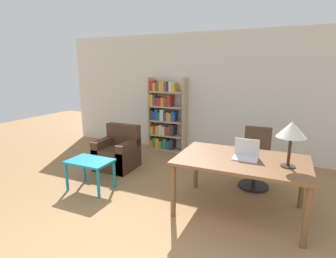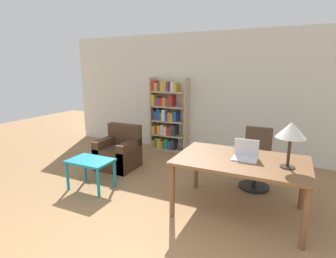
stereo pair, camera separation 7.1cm
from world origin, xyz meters
name	(u,v)px [view 1 (the left image)]	position (x,y,z in m)	size (l,w,h in m)	color
wall_back	(222,95)	(0.00, 4.53, 1.35)	(8.00, 0.06, 2.70)	silver
desk	(241,165)	(0.82, 2.17, 0.68)	(1.67, 1.06, 0.76)	brown
laptop	(246,154)	(0.87, 2.21, 0.82)	(0.31, 0.25, 0.26)	silver
table_lamp	(292,131)	(1.37, 2.11, 1.21)	(0.34, 0.34, 0.56)	#2D2319
office_chair	(256,160)	(0.92, 3.12, 0.44)	(0.49, 0.49, 0.98)	black
side_table_blue	(90,165)	(-1.49, 1.89, 0.42)	(0.70, 0.47, 0.49)	teal
armchair	(118,154)	(-1.64, 2.87, 0.29)	(0.72, 0.67, 0.84)	#472D1E
bookshelf	(165,117)	(-1.31, 4.34, 0.81)	(0.90, 0.28, 1.72)	tan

